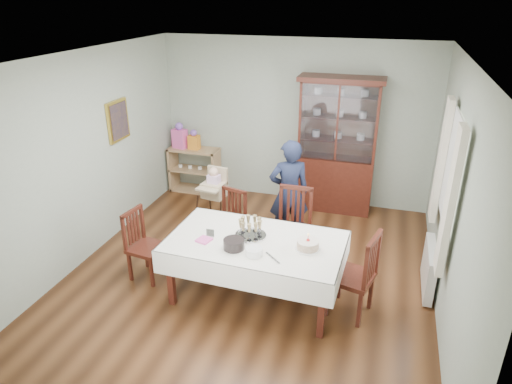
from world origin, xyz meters
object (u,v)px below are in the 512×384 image
at_px(china_cabinet, 337,144).
at_px(gift_bag_orange, 194,140).
at_px(woman, 289,193).
at_px(gift_bag_pink, 180,137).
at_px(chair_end_left, 147,258).
at_px(chair_end_right, 352,290).
at_px(high_chair, 215,204).
at_px(sideboard, 195,170).
at_px(chair_far_right, 292,242).
at_px(chair_far_left, 228,235).
at_px(birthday_cake, 308,245).
at_px(champagne_tray, 250,231).
at_px(dining_table, 255,268).

distance_m(china_cabinet, gift_bag_orange, 2.48).
xyz_separation_m(woman, gift_bag_pink, (-2.27, 1.31, 0.23)).
bearing_deg(gift_bag_orange, woman, -33.30).
distance_m(chair_end_left, chair_end_right, 2.54).
height_order(high_chair, gift_bag_pink, gift_bag_pink).
height_order(chair_end_left, chair_end_right, chair_end_right).
relative_size(china_cabinet, sideboard, 2.42).
height_order(china_cabinet, chair_end_right, china_cabinet).
xyz_separation_m(chair_far_right, chair_end_left, (-1.67, -0.84, -0.04)).
bearing_deg(chair_far_left, gift_bag_pink, 144.67).
xyz_separation_m(gift_bag_pink, gift_bag_orange, (0.27, 0.00, -0.05)).
xyz_separation_m(chair_end_left, high_chair, (0.34, 1.48, 0.11)).
bearing_deg(birthday_cake, high_chair, 138.32).
relative_size(chair_end_left, woman, 0.59).
xyz_separation_m(champagne_tray, gift_bag_orange, (-1.84, 2.61, 0.12)).
xyz_separation_m(sideboard, gift_bag_orange, (0.03, -0.02, 0.56)).
bearing_deg(chair_end_right, chair_far_right, -119.23).
bearing_deg(birthday_cake, chair_far_right, 112.35).
height_order(chair_end_left, champagne_tray, champagne_tray).
bearing_deg(chair_end_right, china_cabinet, -153.53).
relative_size(china_cabinet, gift_bag_pink, 4.76).
height_order(sideboard, birthday_cake, birthday_cake).
distance_m(chair_far_left, woman, 1.02).
height_order(dining_table, gift_bag_orange, gift_bag_orange).
relative_size(chair_far_left, chair_end_left, 0.99).
relative_size(chair_far_left, chair_end_right, 0.88).
bearing_deg(gift_bag_pink, high_chair, -47.26).
height_order(chair_end_left, gift_bag_pink, gift_bag_pink).
bearing_deg(sideboard, woman, -33.37).
height_order(china_cabinet, champagne_tray, china_cabinet).
distance_m(woman, gift_bag_pink, 2.63).
relative_size(china_cabinet, high_chair, 2.21).
xyz_separation_m(woman, gift_bag_orange, (-2.00, 1.31, 0.18)).
bearing_deg(chair_far_left, woman, 50.27).
height_order(chair_end_right, birthday_cake, chair_end_right).
distance_m(chair_end_right, high_chair, 2.65).
xyz_separation_m(chair_far_left, gift_bag_pink, (-1.55, 1.83, 0.73)).
distance_m(chair_far_left, gift_bag_orange, 2.34).
xyz_separation_m(china_cabinet, birthday_cake, (0.05, -2.70, -0.31)).
relative_size(chair_end_left, chair_end_right, 0.88).
xyz_separation_m(dining_table, gift_bag_orange, (-1.92, 2.68, 0.57)).
bearing_deg(birthday_cake, gift_bag_pink, 135.98).
xyz_separation_m(chair_end_right, high_chair, (-2.20, 1.47, 0.08)).
bearing_deg(china_cabinet, high_chair, -143.95).
height_order(chair_end_left, birthday_cake, birthday_cake).
height_order(woman, gift_bag_orange, woman).
bearing_deg(dining_table, gift_bag_orange, 125.62).
relative_size(chair_far_right, chair_end_left, 1.14).
bearing_deg(chair_far_right, champagne_tray, -113.73).
bearing_deg(high_chair, chair_far_right, -17.49).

